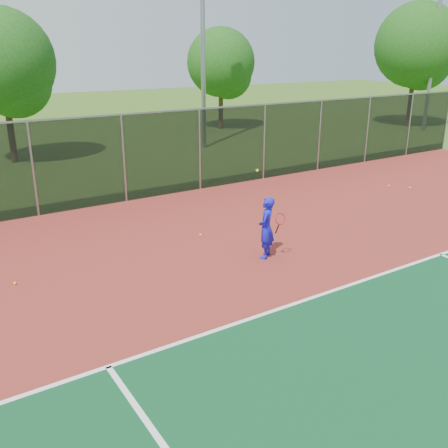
# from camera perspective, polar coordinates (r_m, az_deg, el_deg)

# --- Properties ---
(court_apron) EXTENTS (30.00, 20.00, 0.02)m
(court_apron) POSITION_cam_1_polar(r_m,az_deg,el_deg) (12.10, 21.92, -6.86)
(court_apron) COLOR maroon
(court_apron) RESTS_ON ground
(fence_back) EXTENTS (30.00, 0.06, 3.03)m
(fence_back) POSITION_cam_1_polar(r_m,az_deg,el_deg) (18.81, -2.81, 8.59)
(fence_back) COLOR black
(fence_back) RESTS_ON court_apron
(tennis_player) EXTENTS (0.69, 0.75, 2.32)m
(tennis_player) POSITION_cam_1_polar(r_m,az_deg,el_deg) (12.59, 4.86, -0.42)
(tennis_player) COLOR #1616D0
(tennis_player) RESTS_ON court_apron
(practice_ball_0) EXTENTS (0.07, 0.07, 0.07)m
(practice_ball_0) POSITION_cam_1_polar(r_m,az_deg,el_deg) (12.32, -22.78, -6.27)
(practice_ball_0) COLOR yellow
(practice_ball_0) RESTS_ON court_apron
(practice_ball_1) EXTENTS (0.07, 0.07, 0.07)m
(practice_ball_1) POSITION_cam_1_polar(r_m,az_deg,el_deg) (20.43, 20.48, 3.91)
(practice_ball_1) COLOR yellow
(practice_ball_1) RESTS_ON court_apron
(practice_ball_2) EXTENTS (0.07, 0.07, 0.07)m
(practice_ball_2) POSITION_cam_1_polar(r_m,az_deg,el_deg) (14.26, -2.69, -1.25)
(practice_ball_2) COLOR yellow
(practice_ball_2) RESTS_ON court_apron
(practice_ball_4) EXTENTS (0.07, 0.07, 0.07)m
(practice_ball_4) POSITION_cam_1_polar(r_m,az_deg,el_deg) (20.46, 18.35, 4.17)
(practice_ball_4) COLOR yellow
(practice_ball_4) RESTS_ON court_apron
(floodlight_n) EXTENTS (0.90, 0.40, 11.94)m
(floodlight_n) POSITION_cam_1_polar(r_m,az_deg,el_deg) (27.20, -2.47, 22.87)
(floodlight_n) COLOR gray
(floodlight_n) RESTS_ON ground
(floodlight_ne) EXTENTS (0.90, 0.40, 11.94)m
(floodlight_ne) POSITION_cam_1_polar(r_m,az_deg,el_deg) (35.86, 23.24, 20.59)
(floodlight_ne) COLOR gray
(floodlight_ne) RESTS_ON ground
(tree_back_left) EXTENTS (4.71, 4.71, 6.91)m
(tree_back_left) POSITION_cam_1_polar(r_m,az_deg,el_deg) (25.28, -23.80, 16.15)
(tree_back_left) COLOR #372314
(tree_back_left) RESTS_ON ground
(tree_back_mid) EXTENTS (4.40, 4.40, 6.47)m
(tree_back_mid) POSITION_cam_1_polar(r_m,az_deg,el_deg) (33.92, -0.16, 17.65)
(tree_back_mid) COLOR #372314
(tree_back_mid) RESTS_ON ground
(tree_back_right) EXTENTS (5.50, 5.50, 8.08)m
(tree_back_right) POSITION_cam_1_polar(r_m,az_deg,el_deg) (37.26, 21.34, 18.13)
(tree_back_right) COLOR #372314
(tree_back_right) RESTS_ON ground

